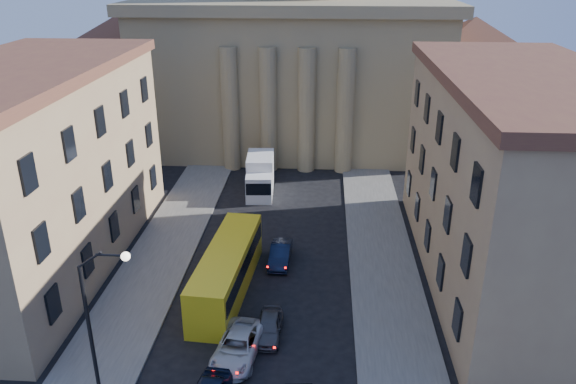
% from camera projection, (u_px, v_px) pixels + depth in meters
% --- Properties ---
extents(sidewalk_left, '(5.00, 60.00, 0.15)m').
position_uv_depth(sidewalk_left, '(141.00, 292.00, 38.66)').
color(sidewalk_left, '#5A5752').
rests_on(sidewalk_left, ground).
extents(sidewalk_right, '(5.00, 60.00, 0.15)m').
position_uv_depth(sidewalk_right, '(389.00, 301.00, 37.64)').
color(sidewalk_right, '#5A5752').
rests_on(sidewalk_right, ground).
extents(church, '(68.02, 28.76, 36.60)m').
position_uv_depth(church, '(294.00, 41.00, 68.00)').
color(church, '#92815A').
rests_on(church, ground).
extents(building_left, '(11.60, 26.60, 14.70)m').
position_uv_depth(building_left, '(30.00, 169.00, 39.99)').
color(building_left, tan).
rests_on(building_left, ground).
extents(building_right, '(11.60, 26.60, 14.70)m').
position_uv_depth(building_right, '(517.00, 180.00, 37.95)').
color(building_right, tan).
rests_on(building_right, ground).
extents(street_lamp, '(2.62, 0.44, 8.83)m').
position_uv_depth(street_lamp, '(98.00, 315.00, 27.35)').
color(street_lamp, black).
rests_on(street_lamp, ground).
extents(car_left_mid, '(2.95, 5.35, 1.42)m').
position_uv_depth(car_left_mid, '(238.00, 346.00, 32.25)').
color(car_left_mid, silver).
rests_on(car_left_mid, ground).
extents(car_right_far, '(1.64, 3.87, 1.30)m').
position_uv_depth(car_right_far, '(269.00, 327.00, 34.07)').
color(car_right_far, '#454549').
rests_on(car_right_far, ground).
extents(car_right_distant, '(1.62, 4.29, 1.40)m').
position_uv_depth(car_right_distant, '(280.00, 254.00, 42.23)').
color(car_right_distant, black).
rests_on(car_right_distant, ground).
extents(city_bus, '(3.52, 11.67, 3.24)m').
position_uv_depth(city_bus, '(227.00, 269.00, 38.22)').
color(city_bus, yellow).
rests_on(city_bus, ground).
extents(box_truck, '(2.87, 6.49, 3.49)m').
position_uv_depth(box_truck, '(260.00, 176.00, 54.56)').
color(box_truck, white).
rests_on(box_truck, ground).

